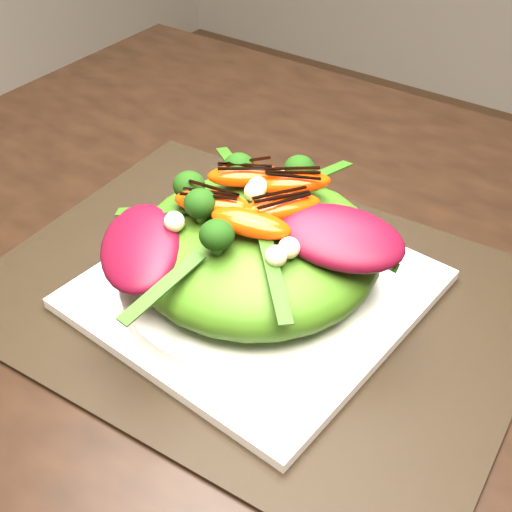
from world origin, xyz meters
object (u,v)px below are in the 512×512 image
Objects in this scene: placemat at (256,295)px; orange_segment at (257,191)px; plate_base at (256,289)px; salad_bowl at (256,277)px; lettuce_mound at (256,248)px.

orange_segment reaches higher than placemat.
orange_segment reaches higher than plate_base.
salad_bowl is 0.03m from lettuce_mound.
orange_segment is at bearing 123.40° from placemat.
plate_base is at bearing 0.00° from lettuce_mound.
orange_segment reaches higher than lettuce_mound.
placemat is at bearing 0.00° from lettuce_mound.
lettuce_mound is at bearing -56.60° from orange_segment.
salad_bowl is (0.00, 0.00, 0.02)m from placemat.
lettuce_mound is at bearing 0.00° from plate_base.
lettuce_mound is (0.00, 0.00, 0.05)m from plate_base.
lettuce_mound is (0.00, 0.00, 0.03)m from salad_bowl.
orange_segment is (-0.01, 0.02, 0.09)m from placemat.
orange_segment is (-0.01, 0.02, 0.04)m from lettuce_mound.
plate_base is 0.01m from salad_bowl.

